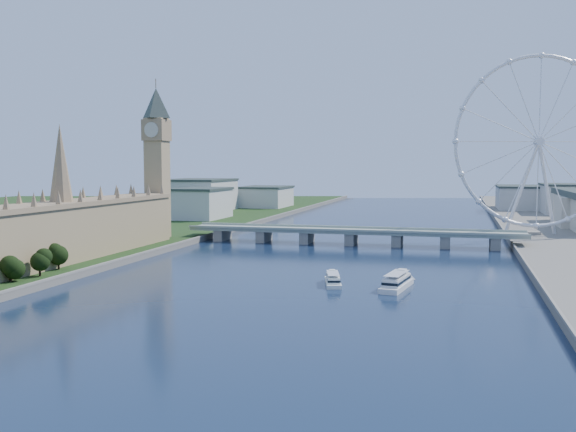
% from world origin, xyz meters
% --- Properties ---
extents(ground, '(2000.00, 2000.00, 0.00)m').
position_xyz_m(ground, '(0.00, 0.00, 0.00)').
color(ground, '#1A344B').
rests_on(ground, ground).
extents(parliament_range, '(24.00, 200.00, 70.00)m').
position_xyz_m(parliament_range, '(-128.00, 170.00, 18.48)').
color(parliament_range, tan).
rests_on(parliament_range, ground).
extents(big_ben, '(20.02, 20.02, 110.00)m').
position_xyz_m(big_ben, '(-128.00, 278.00, 66.57)').
color(big_ben, tan).
rests_on(big_ben, ground).
extents(westminster_bridge, '(220.00, 22.00, 9.50)m').
position_xyz_m(westminster_bridge, '(0.00, 300.00, 6.63)').
color(westminster_bridge, gray).
rests_on(westminster_bridge, ground).
extents(london_eye, '(113.60, 39.12, 124.30)m').
position_xyz_m(london_eye, '(119.98, 355.08, 67.52)').
color(london_eye, silver).
rests_on(london_eye, ground).
extents(city_skyline, '(505.00, 280.00, 32.00)m').
position_xyz_m(city_skyline, '(39.22, 560.08, 16.96)').
color(city_skyline, beige).
rests_on(city_skyline, ground).
extents(tour_boat_near, '(12.70, 26.71, 5.68)m').
position_xyz_m(tour_boat_near, '(15.26, 156.83, 0.00)').
color(tour_boat_near, white).
rests_on(tour_boat_near, ground).
extents(tour_boat_far, '(13.31, 33.24, 7.17)m').
position_xyz_m(tour_boat_far, '(42.94, 154.94, 0.00)').
color(tour_boat_far, silver).
rests_on(tour_boat_far, ground).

